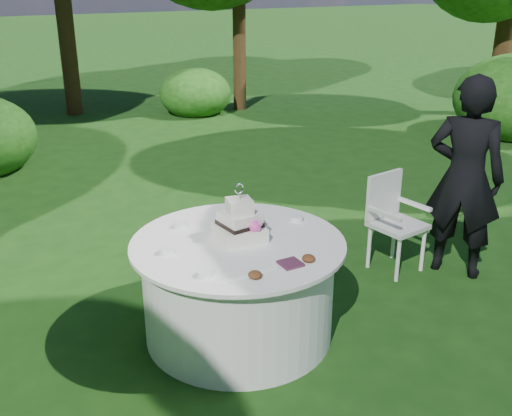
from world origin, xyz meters
The scene contains 9 objects.
ground centered at (0.00, 0.00, 0.00)m, with size 80.00×80.00×0.00m, color #153A0F.
napkins centered at (0.13, -0.50, 0.78)m, with size 0.14×0.14×0.02m, color #4B2037.
feather_plume centered at (-0.20, -0.51, 0.78)m, with size 0.48×0.07×0.01m, color white.
guest centered at (2.22, -0.05, 0.91)m, with size 0.66×0.43×1.81m, color black.
table centered at (0.00, 0.00, 0.39)m, with size 1.56×1.56×0.77m.
cake centered at (0.04, 0.04, 0.88)m, with size 0.36×0.36×0.43m.
chair centered at (1.75, 0.32, 0.52)m, with size 0.49×0.48×0.89m.
votives centered at (-0.16, 0.06, 0.79)m, with size 1.21×0.91×0.04m.
petal_cups centered at (0.14, -0.21, 0.79)m, with size 0.57×1.07×0.05m.
Camera 1 is at (-1.80, -3.49, 2.57)m, focal length 42.00 mm.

